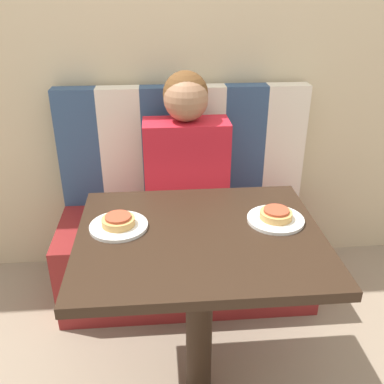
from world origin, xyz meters
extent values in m
cube|color=#C6B28E|center=(0.00, 0.96, 1.30)|extent=(7.00, 0.05, 2.60)
cube|color=maroon|center=(0.00, 0.64, 0.21)|extent=(1.26, 0.55, 0.43)
cube|color=navy|center=(-0.52, 0.86, 0.73)|extent=(0.21, 0.09, 0.61)
cube|color=beige|center=(-0.31, 0.86, 0.73)|extent=(0.21, 0.09, 0.61)
cube|color=navy|center=(-0.10, 0.86, 0.73)|extent=(0.21, 0.09, 0.61)
cube|color=beige|center=(0.10, 0.86, 0.73)|extent=(0.21, 0.09, 0.61)
cube|color=navy|center=(0.31, 0.86, 0.73)|extent=(0.21, 0.09, 0.61)
cube|color=beige|center=(0.52, 0.86, 0.73)|extent=(0.21, 0.09, 0.61)
cube|color=black|center=(0.00, 0.00, 0.72)|extent=(0.82, 0.67, 0.03)
cylinder|color=black|center=(0.00, 0.00, 0.35)|extent=(0.10, 0.10, 0.70)
cube|color=red|center=(0.00, 0.64, 0.68)|extent=(0.39, 0.18, 0.50)
sphere|color=#9E7051|center=(0.00, 0.64, 1.03)|extent=(0.20, 0.20, 0.20)
sphere|color=brown|center=(0.00, 0.66, 1.05)|extent=(0.20, 0.20, 0.20)
cylinder|color=white|center=(-0.27, 0.06, 0.74)|extent=(0.20, 0.20, 0.01)
cylinder|color=white|center=(0.27, 0.06, 0.74)|extent=(0.20, 0.20, 0.01)
cylinder|color=tan|center=(-0.27, 0.06, 0.76)|extent=(0.11, 0.11, 0.03)
cylinder|color=#AD472D|center=(-0.27, 0.06, 0.78)|extent=(0.09, 0.09, 0.01)
cylinder|color=tan|center=(0.27, 0.06, 0.76)|extent=(0.11, 0.11, 0.03)
cylinder|color=#AD472D|center=(0.27, 0.06, 0.78)|extent=(0.09, 0.09, 0.01)
camera|label=1|loc=(-0.13, -1.21, 1.49)|focal=40.00mm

